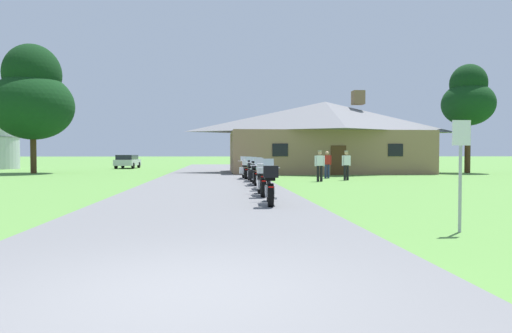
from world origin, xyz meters
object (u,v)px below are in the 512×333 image
bystander_white_shirt_beside_signpost (320,164)px  metal_signpost_roadside (461,162)px  tree_right_of_lodge (468,98)px  motorcycle_green_third_in_row (260,176)px  motorcycle_red_second_in_row (262,179)px  bystander_red_shirt_near_lodge (327,163)px  motorcycle_green_nearest_to_camera (270,185)px  motorcycle_red_farthest_in_row (245,169)px  motorcycle_silver_fourth_in_row (255,173)px  parked_silver_suv_far_left (128,161)px  tree_left_far (33,97)px  motorcycle_green_fifth_in_row (251,171)px  bystander_white_shirt_by_tree (346,164)px

bystander_white_shirt_beside_signpost → metal_signpost_roadside: bearing=94.7°
metal_signpost_roadside → tree_right_of_lodge: (15.11, 25.87, 4.55)m
motorcycle_green_third_in_row → bystander_white_shirt_beside_signpost: bearing=56.8°
motorcycle_red_second_in_row → tree_right_of_lodge: bearing=45.9°
bystander_red_shirt_near_lodge → motorcycle_green_third_in_row: bearing=57.1°
motorcycle_green_nearest_to_camera → motorcycle_red_farthest_in_row: bearing=93.8°
motorcycle_silver_fourth_in_row → parked_silver_suv_far_left: 29.13m
tree_left_far → motorcycle_green_fifth_in_row: bearing=-37.7°
motorcycle_red_second_in_row → tree_left_far: (-15.65, 20.56, 5.29)m
motorcycle_red_farthest_in_row → tree_right_of_lodge: tree_right_of_lodge is taller
motorcycle_red_farthest_in_row → tree_left_far: bearing=145.0°
bystander_white_shirt_by_tree → tree_right_of_lodge: 16.12m
bystander_white_shirt_by_tree → tree_right_of_lodge: bearing=-157.3°
motorcycle_red_second_in_row → bystander_red_shirt_near_lodge: (5.18, 11.73, 0.31)m
motorcycle_red_second_in_row → motorcycle_green_third_in_row: size_ratio=1.00×
metal_signpost_roadside → tree_right_of_lodge: tree_right_of_lodge is taller
motorcycle_red_farthest_in_row → tree_right_of_lodge: bearing=20.9°
motorcycle_green_nearest_to_camera → motorcycle_green_fifth_in_row: same height
bystander_white_shirt_by_tree → metal_signpost_roadside: metal_signpost_roadside is taller
bystander_white_shirt_beside_signpost → motorcycle_red_second_in_row: bearing=72.9°
bystander_white_shirt_beside_signpost → motorcycle_green_nearest_to_camera: bearing=78.3°
motorcycle_red_second_in_row → bystander_white_shirt_by_tree: (5.79, 9.66, 0.33)m
motorcycle_red_farthest_in_row → bystander_white_shirt_beside_signpost: 4.46m
bystander_red_shirt_near_lodge → tree_right_of_lodge: size_ratio=0.19×
motorcycle_red_farthest_in_row → tree_left_far: tree_left_far is taller
motorcycle_green_nearest_to_camera → metal_signpost_roadside: 5.54m
motorcycle_silver_fourth_in_row → bystander_red_shirt_near_lodge: (4.96, 6.33, 0.32)m
motorcycle_red_farthest_in_row → parked_silver_suv_far_left: bearing=113.9°
motorcycle_red_second_in_row → bystander_white_shirt_by_tree: bearing=59.3°
bystander_red_shirt_near_lodge → bystander_white_shirt_by_tree: (0.60, -2.07, 0.02)m
motorcycle_green_nearest_to_camera → motorcycle_green_fifth_in_row: bearing=92.9°
motorcycle_green_nearest_to_camera → motorcycle_red_farthest_in_row: 13.37m
bystander_white_shirt_beside_signpost → motorcycle_silver_fourth_in_row: bearing=48.2°
motorcycle_green_fifth_in_row → parked_silver_suv_far_left: size_ratio=0.45×
motorcycle_green_nearest_to_camera → motorcycle_red_farthest_in_row: (0.10, 13.37, -0.01)m
bystander_red_shirt_near_lodge → motorcycle_red_farthest_in_row: bearing=7.8°
motorcycle_silver_fourth_in_row → metal_signpost_roadside: 12.95m
motorcycle_red_farthest_in_row → metal_signpost_roadside: bearing=-83.3°
motorcycle_red_second_in_row → metal_signpost_roadside: 7.88m
motorcycle_green_third_in_row → metal_signpost_roadside: bearing=-74.0°
motorcycle_red_second_in_row → bystander_red_shirt_near_lodge: size_ratio=1.25×
motorcycle_green_third_in_row → parked_silver_suv_far_left: size_ratio=0.45×
bystander_white_shirt_beside_signpost → tree_left_far: size_ratio=0.17×
motorcycle_green_third_in_row → motorcycle_green_fifth_in_row: same height
bystander_white_shirt_by_tree → bystander_white_shirt_beside_signpost: bearing=17.4°
motorcycle_green_third_in_row → tree_left_far: bearing=131.7°
motorcycle_red_farthest_in_row → bystander_white_shirt_by_tree: size_ratio=1.24×
motorcycle_green_third_in_row → metal_signpost_roadside: metal_signpost_roadside is taller
motorcycle_green_fifth_in_row → tree_left_far: 20.76m
motorcycle_green_third_in_row → bystander_white_shirt_beside_signpost: size_ratio=1.23×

